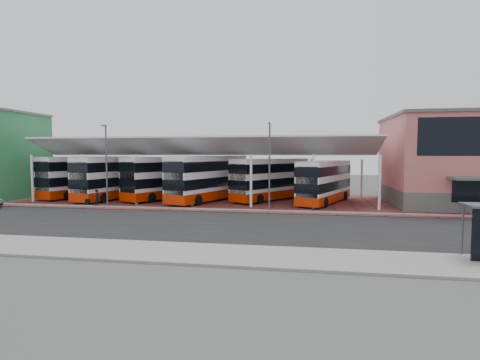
{
  "coord_description": "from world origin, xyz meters",
  "views": [
    {
      "loc": [
        5.1,
        -27.59,
        5.28
      ],
      "look_at": [
        -0.99,
        7.89,
        2.76
      ],
      "focal_mm": 28.0,
      "sensor_mm": 36.0,
      "label": 1
    }
  ],
  "objects": [
    {
      "name": "ground",
      "position": [
        0.0,
        0.0,
        0.0
      ],
      "size": [
        140.0,
        140.0,
        0.0
      ],
      "primitive_type": "plane",
      "color": "#434641"
    },
    {
      "name": "road",
      "position": [
        0.0,
        -1.0,
        0.01
      ],
      "size": [
        120.0,
        14.0,
        0.02
      ],
      "primitive_type": "cube",
      "color": "black",
      "rests_on": "ground"
    },
    {
      "name": "forecourt",
      "position": [
        2.0,
        13.0,
        0.03
      ],
      "size": [
        72.0,
        16.0,
        0.06
      ],
      "primitive_type": "cube",
      "color": "brown",
      "rests_on": "ground"
    },
    {
      "name": "sidewalk",
      "position": [
        0.0,
        -9.0,
        0.07
      ],
      "size": [
        120.0,
        4.0,
        0.14
      ],
      "primitive_type": "cube",
      "color": "slate",
      "rests_on": "ground"
    },
    {
      "name": "north_kerb",
      "position": [
        0.0,
        6.2,
        0.07
      ],
      "size": [
        120.0,
        0.8,
        0.14
      ],
      "primitive_type": "cube",
      "color": "slate",
      "rests_on": "ground"
    },
    {
      "name": "yellow_line_near",
      "position": [
        0.0,
        -7.0,
        0.03
      ],
      "size": [
        120.0,
        0.12,
        0.01
      ],
      "primitive_type": "cube",
      "color": "#BE9500",
      "rests_on": "road"
    },
    {
      "name": "yellow_line_far",
      "position": [
        0.0,
        -6.7,
        0.03
      ],
      "size": [
        120.0,
        0.12,
        0.01
      ],
      "primitive_type": "cube",
      "color": "#BE9500",
      "rests_on": "road"
    },
    {
      "name": "canopy",
      "position": [
        -6.0,
        13.94,
        5.8
      ],
      "size": [
        37.0,
        11.63,
        7.07
      ],
      "color": "white",
      "rests_on": "ground"
    },
    {
      "name": "shop_green",
      "position": [
        -30.0,
        10.97,
        5.12
      ],
      "size": [
        6.4,
        10.2,
        10.22
      ],
      "color": "#2D7443",
      "rests_on": "ground"
    },
    {
      "name": "lamp_west",
      "position": [
        -14.0,
        6.27,
        4.36
      ],
      "size": [
        0.16,
        0.9,
        8.07
      ],
      "color": "#4E5056",
      "rests_on": "ground"
    },
    {
      "name": "lamp_east",
      "position": [
        2.0,
        6.27,
        4.36
      ],
      "size": [
        0.16,
        0.9,
        8.07
      ],
      "color": "#4E5056",
      "rests_on": "ground"
    },
    {
      "name": "bus_0",
      "position": [
        -21.24,
        14.42,
        2.49
      ],
      "size": [
        6.35,
        12.11,
        4.89
      ],
      "rotation": [
        0.0,
        0.0,
        -0.32
      ],
      "color": "white",
      "rests_on": "forecourt"
    },
    {
      "name": "bus_1",
      "position": [
        -16.5,
        12.97,
        2.47
      ],
      "size": [
        5.19,
        12.09,
        4.86
      ],
      "rotation": [
        0.0,
        0.0,
        -0.22
      ],
      "color": "white",
      "rests_on": "forecourt"
    },
    {
      "name": "bus_2",
      "position": [
        -10.52,
        13.93,
        2.47
      ],
      "size": [
        7.55,
        11.79,
        4.86
      ],
      "rotation": [
        0.0,
        0.0,
        -0.45
      ],
      "color": "white",
      "rests_on": "forecourt"
    },
    {
      "name": "bus_3",
      "position": [
        -5.38,
        12.81,
        2.54
      ],
      "size": [
        6.89,
        12.33,
        5.0
      ],
      "rotation": [
        0.0,
        0.0,
        -0.36
      ],
      "color": "white",
      "rests_on": "forecourt"
    },
    {
      "name": "bus_4",
      "position": [
        1.44,
        14.78,
        2.38
      ],
      "size": [
        8.35,
        10.93,
        4.67
      ],
      "rotation": [
        0.0,
        0.0,
        -0.57
      ],
      "color": "white",
      "rests_on": "forecourt"
    },
    {
      "name": "bus_5",
      "position": [
        7.3,
        13.04,
        2.28
      ],
      "size": [
        6.28,
        10.99,
        4.46
      ],
      "rotation": [
        0.0,
        0.0,
        -0.37
      ],
      "color": "white",
      "rests_on": "forecourt"
    },
    {
      "name": "pedestrian",
      "position": [
        -15.14,
        6.43,
        0.91
      ],
      "size": [
        0.46,
        0.66,
        1.71
      ],
      "primitive_type": "imported",
      "rotation": [
        0.0,
        0.0,
        1.66
      ],
      "color": "black",
      "rests_on": "forecourt"
    },
    {
      "name": "suitcase",
      "position": [
        -16.49,
        6.86,
        0.39
      ],
      "size": [
        0.38,
        0.27,
        0.66
      ],
      "primitive_type": "cube",
      "color": "black",
      "rests_on": "forecourt"
    }
  ]
}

